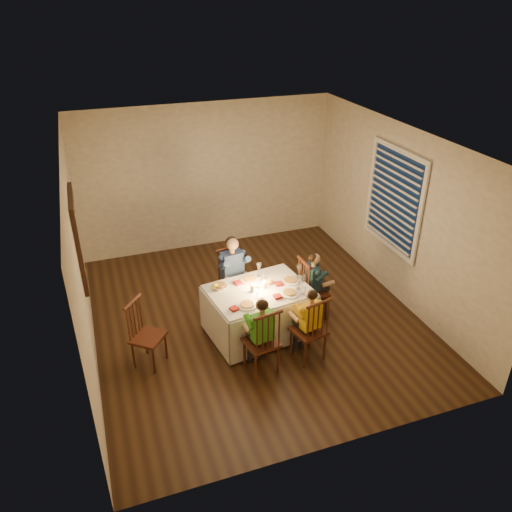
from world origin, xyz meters
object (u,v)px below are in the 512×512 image
object	(u,v)px
chair_adult	(234,308)
serving_bowl	(219,287)
dining_table	(259,302)
child_green	(261,369)
chair_near_right	(307,357)
chair_near_left	(261,369)
chair_extra	(151,363)
adult	(234,308)
chair_end	(312,315)
child_yellow	(307,357)
child_teal	(312,315)

from	to	relation	value
chair_adult	serving_bowl	bearing A→B (deg)	-134.14
dining_table	child_green	world-z (taller)	dining_table
dining_table	chair_near_right	bearing A→B (deg)	-67.92
dining_table	chair_adult	bearing A→B (deg)	94.39
chair_near_left	child_green	xyz separation A→B (m)	(0.00, 0.00, 0.00)
chair_near_left	chair_extra	distance (m)	1.42
dining_table	child_green	distance (m)	0.92
adult	child_green	world-z (taller)	adult
adult	serving_bowl	xyz separation A→B (m)	(-0.34, -0.47, 0.72)
chair_end	child_yellow	world-z (taller)	child_yellow
child_teal	serving_bowl	size ratio (longest dim) A/B	5.08
chair_near_left	chair_end	bearing A→B (deg)	-150.65
dining_table	adult	bearing A→B (deg)	94.39
chair_near_right	chair_end	world-z (taller)	same
chair_near_left	chair_end	world-z (taller)	same
dining_table	chair_extra	xyz separation A→B (m)	(-1.52, -0.15, -0.50)
chair_adult	child_yellow	bearing A→B (deg)	-76.61
child_green	chair_adult	bearing A→B (deg)	-101.57
child_yellow	serving_bowl	size ratio (longest dim) A/B	5.12
chair_near_left	chair_near_right	world-z (taller)	same
chair_near_left	serving_bowl	size ratio (longest dim) A/B	4.69
chair_near_right	chair_extra	distance (m)	2.02
chair_adult	chair_near_right	xyz separation A→B (m)	(0.57, -1.39, 0.00)
child_teal	chair_near_right	bearing A→B (deg)	149.11
chair_near_left	chair_extra	xyz separation A→B (m)	(-1.29, 0.58, 0.00)
chair_extra	child_yellow	size ratio (longest dim) A/B	0.89
dining_table	chair_near_right	distance (m)	0.96
chair_near_right	child_yellow	size ratio (longest dim) A/B	0.92
chair_near_left	child_yellow	size ratio (longest dim) A/B	0.92
dining_table	serving_bowl	distance (m)	0.58
chair_near_right	serving_bowl	world-z (taller)	serving_bowl
adult	chair_near_left	bearing A→B (deg)	-102.01
chair_adult	chair_extra	xyz separation A→B (m)	(-1.37, -0.83, 0.00)
chair_near_left	child_yellow	world-z (taller)	child_yellow
child_yellow	serving_bowl	world-z (taller)	serving_bowl
dining_table	child_teal	bearing A→B (deg)	-0.66
chair_near_right	dining_table	bearing A→B (deg)	-72.14
child_green	dining_table	bearing A→B (deg)	-115.82
chair_adult	child_green	world-z (taller)	child_green
adult	child_yellow	size ratio (longest dim) A/B	1.13
child_green	child_teal	world-z (taller)	child_green
dining_table	serving_bowl	world-z (taller)	serving_bowl
chair_adult	chair_near_right	world-z (taller)	same
child_yellow	chair_extra	bearing A→B (deg)	-28.50
dining_table	chair_extra	world-z (taller)	dining_table
dining_table	chair_end	world-z (taller)	dining_table
serving_bowl	adult	bearing A→B (deg)	54.63
chair_adult	serving_bowl	world-z (taller)	serving_bowl
chair_adult	child_green	size ratio (longest dim) A/B	0.90
chair_adult	child_teal	distance (m)	1.16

